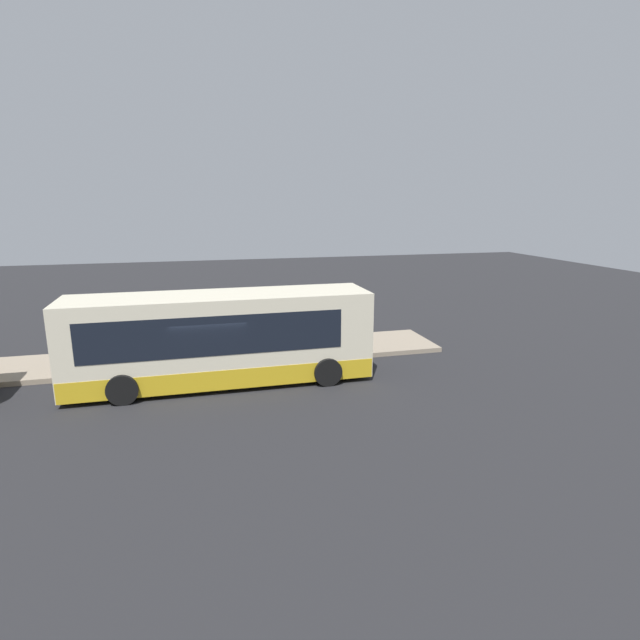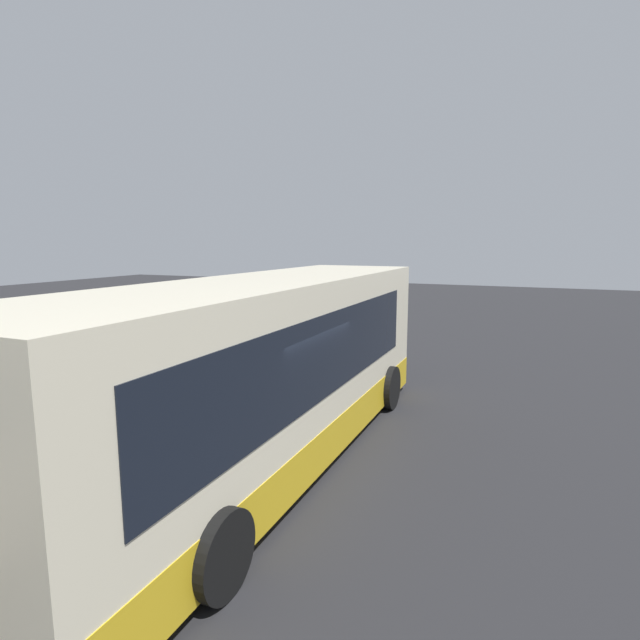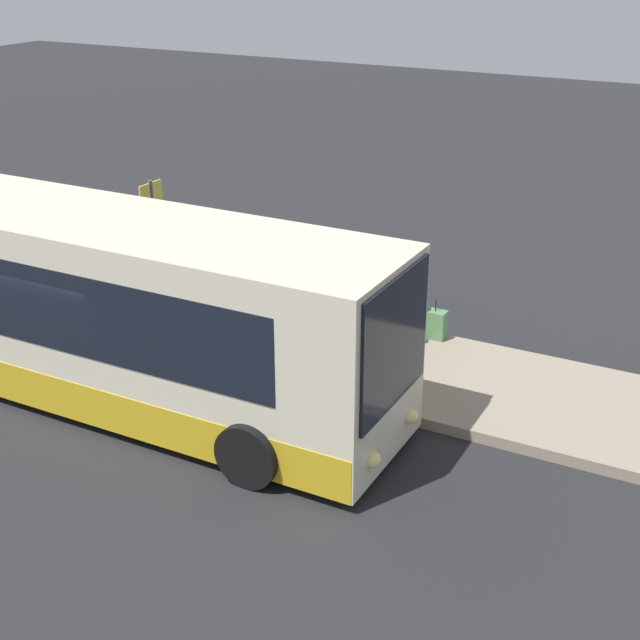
% 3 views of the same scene
% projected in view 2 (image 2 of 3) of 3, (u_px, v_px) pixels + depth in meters
% --- Properties ---
extents(ground, '(80.00, 80.00, 0.00)m').
position_uv_depth(ground, '(263.00, 472.00, 8.52)').
color(ground, '#232326').
extents(platform, '(20.00, 3.28, 0.20)m').
position_uv_depth(platform, '(118.00, 438.00, 9.77)').
color(platform, gray).
rests_on(platform, ground).
extents(bus_lead, '(10.75, 2.81, 3.26)m').
position_uv_depth(bus_lead, '(265.00, 373.00, 8.73)').
color(bus_lead, beige).
rests_on(bus_lead, ground).
extents(passenger_boarding, '(0.61, 0.58, 1.69)m').
position_uv_depth(passenger_boarding, '(209.00, 348.00, 13.19)').
color(passenger_boarding, '#4C476B').
rests_on(passenger_boarding, platform).
extents(passenger_waiting, '(0.51, 0.65, 1.62)m').
position_uv_depth(passenger_waiting, '(206.00, 345.00, 13.87)').
color(passenger_waiting, '#6B604C').
rests_on(passenger_waiting, platform).
extents(suitcase, '(0.44, 0.28, 0.81)m').
position_uv_depth(suitcase, '(205.00, 360.00, 14.56)').
color(suitcase, '#598C59').
rests_on(suitcase, platform).
extents(sign_post, '(0.10, 0.73, 2.48)m').
position_uv_depth(sign_post, '(4.00, 367.00, 8.44)').
color(sign_post, '#4C4C51').
rests_on(sign_post, platform).
extents(trash_bin, '(0.44, 0.44, 0.65)m').
position_uv_depth(trash_bin, '(192.00, 382.00, 12.15)').
color(trash_bin, '#2D4C33').
rests_on(trash_bin, platform).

